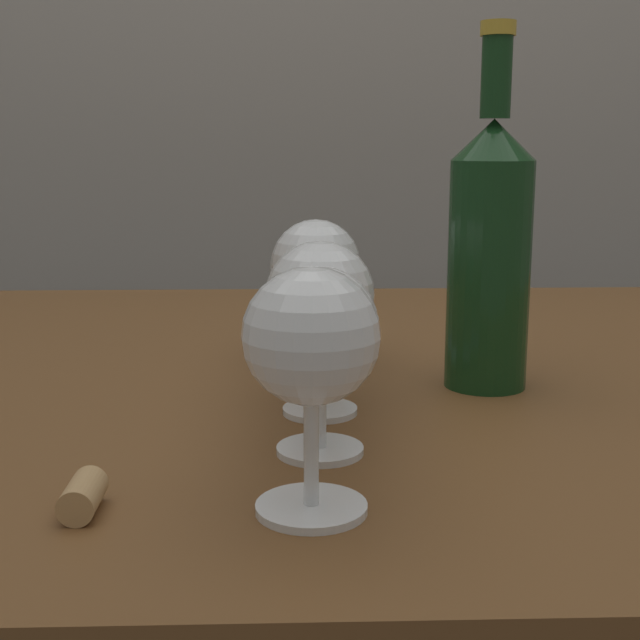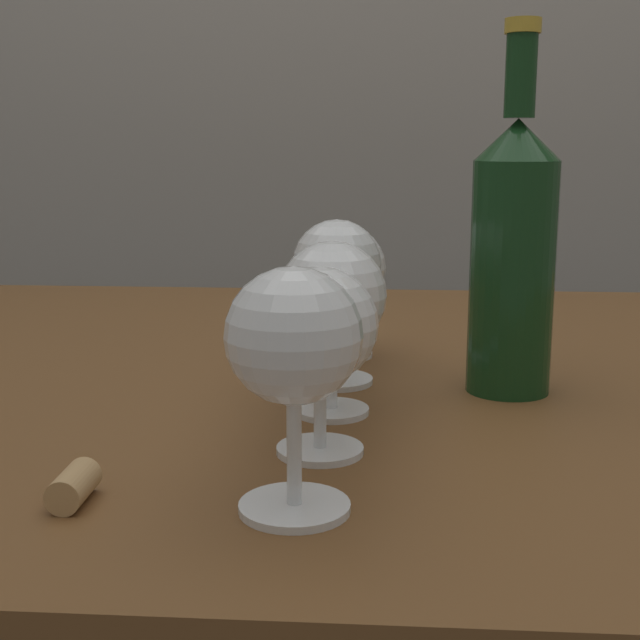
{
  "view_description": "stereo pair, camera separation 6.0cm",
  "coord_description": "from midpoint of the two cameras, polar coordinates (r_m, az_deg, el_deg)",
  "views": [
    {
      "loc": [
        -0.08,
        -0.82,
        0.92
      ],
      "look_at": [
        -0.06,
        -0.24,
        0.8
      ],
      "focal_mm": 48.78,
      "sensor_mm": 36.0,
      "label": 1
    },
    {
      "loc": [
        -0.02,
        -0.82,
        0.92
      ],
      "look_at": [
        -0.06,
        -0.24,
        0.8
      ],
      "focal_mm": 48.78,
      "sensor_mm": 36.0,
      "label": 2
    }
  ],
  "objects": [
    {
      "name": "wine_glass_cabernet",
      "position": [
        0.88,
        -2.37,
        3.29
      ],
      "size": [
        0.09,
        0.09,
        0.14
      ],
      "color": "white",
      "rests_on": "dining_table"
    },
    {
      "name": "wine_glass_rose",
      "position": [
        0.5,
        -4.02,
        -1.65
      ],
      "size": [
        0.08,
        0.08,
        0.15
      ],
      "color": "white",
      "rests_on": "dining_table"
    },
    {
      "name": "wine_glass_amber",
      "position": [
        0.77,
        -2.48,
        3.37
      ],
      "size": [
        0.08,
        0.08,
        0.15
      ],
      "color": "white",
      "rests_on": "dining_table"
    },
    {
      "name": "wine_glass_white",
      "position": [
        0.6,
        -2.86,
        -0.62
      ],
      "size": [
        0.08,
        0.08,
        0.13
      ],
      "color": "white",
      "rests_on": "dining_table"
    },
    {
      "name": "wine_glass_port",
      "position": [
        0.69,
        -2.48,
        1.32
      ],
      "size": [
        0.09,
        0.09,
        0.14
      ],
      "color": "white",
      "rests_on": "dining_table"
    },
    {
      "name": "dining_table",
      "position": [
        0.88,
        1.25,
        -8.22
      ],
      "size": [
        1.33,
        0.92,
        0.71
      ],
      "color": "brown",
      "rests_on": "ground_plane"
    },
    {
      "name": "cork",
      "position": [
        0.55,
        -18.38,
        -10.95
      ],
      "size": [
        0.02,
        0.04,
        0.02
      ],
      "primitive_type": "cylinder",
      "rotation": [
        1.57,
        0.0,
        0.0
      ],
      "color": "tan",
      "rests_on": "dining_table"
    },
    {
      "name": "wine_bottle",
      "position": [
        0.77,
        8.91,
        4.65
      ],
      "size": [
        0.07,
        0.07,
        0.32
      ],
      "color": "#143819",
      "rests_on": "dining_table"
    }
  ]
}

